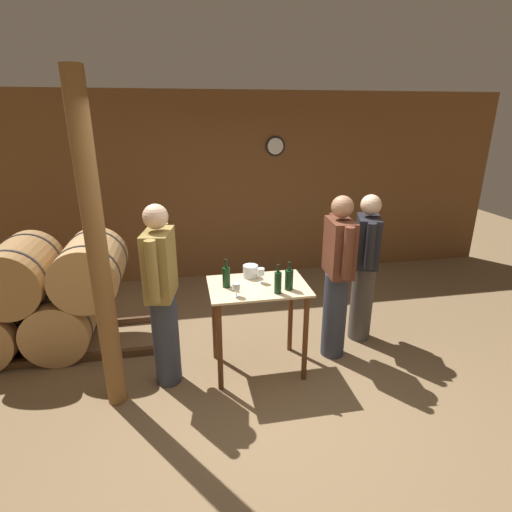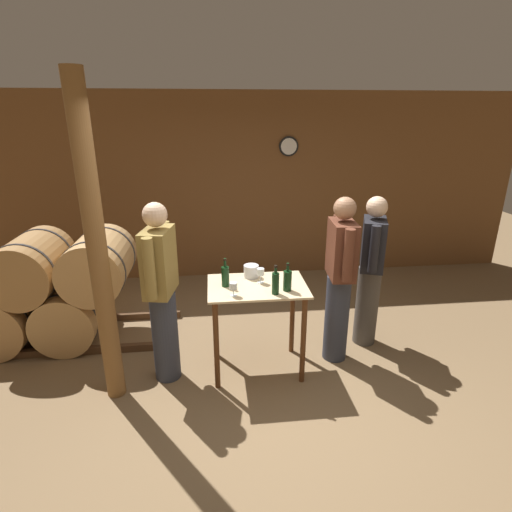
{
  "view_description": "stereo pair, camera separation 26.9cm",
  "coord_description": "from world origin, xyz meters",
  "px_view_note": "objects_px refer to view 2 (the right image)",
  "views": [
    {
      "loc": [
        -0.74,
        -2.89,
        2.38
      ],
      "look_at": [
        -0.09,
        0.52,
        1.15
      ],
      "focal_mm": 28.0,
      "sensor_mm": 36.0,
      "label": 1
    },
    {
      "loc": [
        -0.47,
        -2.93,
        2.38
      ],
      "look_at": [
        -0.09,
        0.52,
        1.15
      ],
      "focal_mm": 28.0,
      "sensor_mm": 36.0,
      "label": 2
    }
  ],
  "objects_px": {
    "wine_bottle_far_left": "(225,276)",
    "person_host": "(371,269)",
    "wine_glass_near_center": "(260,272)",
    "person_visitor_bearded": "(161,291)",
    "wine_glass_near_left": "(233,286)",
    "person_visitor_with_scarf": "(340,278)",
    "ice_bucket": "(251,271)",
    "wooden_post": "(97,252)",
    "wine_bottle_center": "(287,280)",
    "wine_bottle_left": "(275,283)"
  },
  "relations": [
    {
      "from": "wine_glass_near_left",
      "to": "person_host",
      "type": "relative_size",
      "value": 0.08
    },
    {
      "from": "wooden_post",
      "to": "wine_bottle_left",
      "type": "relative_size",
      "value": 10.1
    },
    {
      "from": "wine_glass_near_center",
      "to": "wine_bottle_far_left",
      "type": "bearing_deg",
      "value": -172.7
    },
    {
      "from": "ice_bucket",
      "to": "wine_bottle_left",
      "type": "bearing_deg",
      "value": -66.92
    },
    {
      "from": "wine_bottle_left",
      "to": "wine_glass_near_left",
      "type": "distance_m",
      "value": 0.37
    },
    {
      "from": "wine_glass_near_center",
      "to": "person_visitor_with_scarf",
      "type": "bearing_deg",
      "value": 3.57
    },
    {
      "from": "wine_glass_near_center",
      "to": "ice_bucket",
      "type": "height_order",
      "value": "wine_glass_near_center"
    },
    {
      "from": "wooden_post",
      "to": "wine_bottle_left",
      "type": "bearing_deg",
      "value": 1.38
    },
    {
      "from": "person_visitor_with_scarf",
      "to": "wine_glass_near_left",
      "type": "bearing_deg",
      "value": -163.7
    },
    {
      "from": "wine_bottle_far_left",
      "to": "wine_bottle_left",
      "type": "xyz_separation_m",
      "value": [
        0.43,
        -0.22,
        0.0
      ]
    },
    {
      "from": "wooden_post",
      "to": "wine_bottle_far_left",
      "type": "xyz_separation_m",
      "value": [
        1.02,
        0.25,
        -0.35
      ]
    },
    {
      "from": "ice_bucket",
      "to": "person_host",
      "type": "distance_m",
      "value": 1.28
    },
    {
      "from": "wine_bottle_far_left",
      "to": "person_visitor_bearded",
      "type": "relative_size",
      "value": 0.16
    },
    {
      "from": "wine_bottle_left",
      "to": "wine_bottle_center",
      "type": "bearing_deg",
      "value": 27.55
    },
    {
      "from": "wine_bottle_left",
      "to": "wine_glass_near_center",
      "type": "height_order",
      "value": "wine_bottle_left"
    },
    {
      "from": "wine_bottle_center",
      "to": "person_host",
      "type": "bearing_deg",
      "value": 27.3
    },
    {
      "from": "wine_glass_near_left",
      "to": "person_host",
      "type": "bearing_deg",
      "value": 21.12
    },
    {
      "from": "person_visitor_bearded",
      "to": "wooden_post",
      "type": "bearing_deg",
      "value": -155.6
    },
    {
      "from": "person_host",
      "to": "person_visitor_bearded",
      "type": "xyz_separation_m",
      "value": [
        -2.09,
        -0.4,
        0.04
      ]
    },
    {
      "from": "wine_bottle_center",
      "to": "person_visitor_bearded",
      "type": "height_order",
      "value": "person_visitor_bearded"
    },
    {
      "from": "wooden_post",
      "to": "ice_bucket",
      "type": "bearing_deg",
      "value": 19.02
    },
    {
      "from": "person_visitor_bearded",
      "to": "wine_bottle_center",
      "type": "bearing_deg",
      "value": -5.38
    },
    {
      "from": "person_host",
      "to": "wine_bottle_left",
      "type": "bearing_deg",
      "value": -152.67
    },
    {
      "from": "wine_glass_near_left",
      "to": "wine_bottle_far_left",
      "type": "bearing_deg",
      "value": 105.64
    },
    {
      "from": "wine_bottle_far_left",
      "to": "person_visitor_with_scarf",
      "type": "xyz_separation_m",
      "value": [
        1.11,
        0.09,
        -0.11
      ]
    },
    {
      "from": "wine_glass_near_left",
      "to": "wine_glass_near_center",
      "type": "bearing_deg",
      "value": 43.95
    },
    {
      "from": "wine_bottle_center",
      "to": "person_host",
      "type": "xyz_separation_m",
      "value": [
        0.98,
        0.5,
        -0.14
      ]
    },
    {
      "from": "person_visitor_with_scarf",
      "to": "person_visitor_bearded",
      "type": "bearing_deg",
      "value": -175.2
    },
    {
      "from": "person_visitor_bearded",
      "to": "wine_glass_near_center",
      "type": "bearing_deg",
      "value": 5.85
    },
    {
      "from": "wine_glass_near_center",
      "to": "person_visitor_with_scarf",
      "type": "height_order",
      "value": "person_visitor_with_scarf"
    },
    {
      "from": "wine_bottle_left",
      "to": "ice_bucket",
      "type": "bearing_deg",
      "value": 113.08
    },
    {
      "from": "wooden_post",
      "to": "wine_bottle_left",
      "type": "xyz_separation_m",
      "value": [
        1.44,
        0.03,
        -0.35
      ]
    },
    {
      "from": "wine_bottle_left",
      "to": "person_visitor_bearded",
      "type": "distance_m",
      "value": 1.02
    },
    {
      "from": "wine_bottle_far_left",
      "to": "person_visitor_with_scarf",
      "type": "relative_size",
      "value": 0.16
    },
    {
      "from": "ice_bucket",
      "to": "person_host",
      "type": "height_order",
      "value": "person_host"
    },
    {
      "from": "wine_glass_near_left",
      "to": "wine_glass_near_center",
      "type": "height_order",
      "value": "wine_glass_near_center"
    },
    {
      "from": "wooden_post",
      "to": "wine_bottle_far_left",
      "type": "height_order",
      "value": "wooden_post"
    },
    {
      "from": "wine_glass_near_center",
      "to": "person_visitor_bearded",
      "type": "distance_m",
      "value": 0.91
    },
    {
      "from": "wooden_post",
      "to": "person_visitor_with_scarf",
      "type": "xyz_separation_m",
      "value": [
        2.12,
        0.34,
        -0.46
      ]
    },
    {
      "from": "wine_bottle_far_left",
      "to": "wine_glass_near_center",
      "type": "bearing_deg",
      "value": 7.3
    },
    {
      "from": "wine_glass_near_left",
      "to": "person_visitor_with_scarf",
      "type": "xyz_separation_m",
      "value": [
        1.05,
        0.31,
        -0.1
      ]
    },
    {
      "from": "wine_bottle_left",
      "to": "person_visitor_with_scarf",
      "type": "height_order",
      "value": "person_visitor_with_scarf"
    },
    {
      "from": "wine_bottle_center",
      "to": "ice_bucket",
      "type": "bearing_deg",
      "value": 130.17
    },
    {
      "from": "person_host",
      "to": "person_visitor_with_scarf",
      "type": "relative_size",
      "value": 0.97
    },
    {
      "from": "wine_glass_near_left",
      "to": "wine_glass_near_center",
      "type": "relative_size",
      "value": 0.87
    },
    {
      "from": "wine_glass_near_left",
      "to": "ice_bucket",
      "type": "relative_size",
      "value": 0.85
    },
    {
      "from": "wine_bottle_far_left",
      "to": "wine_bottle_left",
      "type": "height_order",
      "value": "wine_bottle_far_left"
    },
    {
      "from": "person_visitor_with_scarf",
      "to": "wine_glass_near_center",
      "type": "bearing_deg",
      "value": -176.43
    },
    {
      "from": "wine_bottle_far_left",
      "to": "person_host",
      "type": "height_order",
      "value": "person_host"
    },
    {
      "from": "person_host",
      "to": "wine_glass_near_center",
      "type": "bearing_deg",
      "value": -165.57
    }
  ]
}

